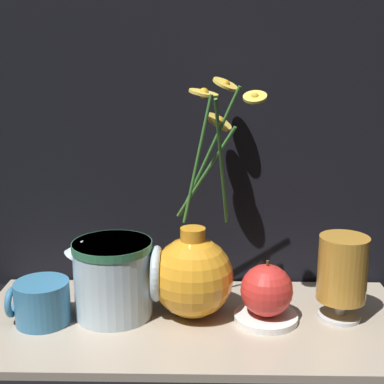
{
  "coord_description": "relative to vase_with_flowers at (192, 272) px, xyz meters",
  "views": [
    {
      "loc": [
        0.01,
        -0.74,
        0.4
      ],
      "look_at": [
        -0.0,
        0.0,
        0.21
      ],
      "focal_mm": 50.0,
      "sensor_mm": 36.0,
      "label": 1
    }
  ],
  "objects": [
    {
      "name": "ground_plane",
      "position": [
        0.0,
        -0.02,
        -0.08
      ],
      "size": [
        6.0,
        6.0,
        0.0
      ],
      "primitive_type": "plane",
      "color": "black"
    },
    {
      "name": "shelf",
      "position": [
        0.0,
        -0.02,
        -0.08
      ],
      "size": [
        0.66,
        0.29,
        0.01
      ],
      "color": "tan",
      "rests_on": "ground_plane"
    },
    {
      "name": "vase_with_flowers",
      "position": [
        0.0,
        0.0,
        0.0
      ],
      "size": [
        0.17,
        0.18,
        0.36
      ],
      "color": "orange",
      "rests_on": "shelf"
    },
    {
      "name": "yellow_mug",
      "position": [
        -0.22,
        -0.03,
        -0.04
      ],
      "size": [
        0.09,
        0.08,
        0.06
      ],
      "color": "teal",
      "rests_on": "shelf"
    },
    {
      "name": "ceramic_pitcher",
      "position": [
        -0.12,
        -0.0,
        -0.01
      ],
      "size": [
        0.15,
        0.12,
        0.13
      ],
      "color": "silver",
      "rests_on": "shelf"
    },
    {
      "name": "tea_glass",
      "position": [
        0.23,
        -0.01,
        0.01
      ],
      "size": [
        0.07,
        0.07,
        0.13
      ],
      "color": "silver",
      "rests_on": "shelf"
    },
    {
      "name": "saucer_plate",
      "position": [
        0.11,
        -0.02,
        -0.07
      ],
      "size": [
        0.1,
        0.1,
        0.01
      ],
      "color": "white",
      "rests_on": "shelf"
    },
    {
      "name": "orange_fruit",
      "position": [
        0.11,
        -0.02,
        -0.02
      ],
      "size": [
        0.08,
        0.08,
        0.09
      ],
      "color": "red",
      "rests_on": "saucer_plate"
    }
  ]
}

